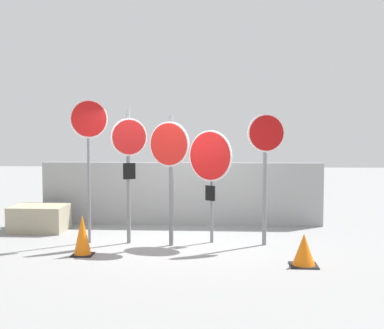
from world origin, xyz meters
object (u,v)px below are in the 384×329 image
at_px(stop_sign_1, 129,153).
at_px(traffic_cone_1, 304,250).
at_px(stop_sign_4, 266,152).
at_px(stop_sign_2, 170,157).
at_px(stop_sign_0, 89,132).
at_px(stop_sign_3, 210,162).
at_px(traffic_cone_0, 82,235).
at_px(storage_crate, 40,218).

relative_size(stop_sign_1, traffic_cone_1, 4.93).
distance_m(stop_sign_1, traffic_cone_1, 3.62).
relative_size(stop_sign_1, stop_sign_4, 1.04).
relative_size(stop_sign_1, stop_sign_2, 1.05).
bearing_deg(traffic_cone_1, stop_sign_4, 108.65).
relative_size(stop_sign_2, traffic_cone_1, 4.67).
height_order(stop_sign_0, stop_sign_2, stop_sign_0).
height_order(stop_sign_1, traffic_cone_1, stop_sign_1).
bearing_deg(stop_sign_3, stop_sign_2, -123.87).
relative_size(stop_sign_2, traffic_cone_0, 3.43).
relative_size(stop_sign_4, traffic_cone_1, 4.74).
relative_size(stop_sign_0, stop_sign_1, 1.07).
bearing_deg(stop_sign_4, traffic_cone_0, -176.34).
bearing_deg(traffic_cone_0, stop_sign_2, 30.15).
height_order(stop_sign_2, traffic_cone_0, stop_sign_2).
bearing_deg(traffic_cone_1, stop_sign_2, 149.60).
distance_m(stop_sign_4, storage_crate, 4.94).
relative_size(stop_sign_0, stop_sign_2, 1.13).
bearing_deg(stop_sign_4, stop_sign_1, 166.33).
relative_size(stop_sign_1, traffic_cone_0, 3.61).
xyz_separation_m(stop_sign_2, traffic_cone_0, (-1.39, -0.81, -1.28)).
bearing_deg(storage_crate, traffic_cone_0, -54.86).
bearing_deg(stop_sign_2, stop_sign_3, 47.49).
bearing_deg(stop_sign_0, traffic_cone_1, -49.45).
height_order(stop_sign_4, traffic_cone_0, stop_sign_4).
height_order(traffic_cone_1, storage_crate, storage_crate).
relative_size(stop_sign_3, traffic_cone_0, 3.04).
bearing_deg(stop_sign_2, storage_crate, -179.47).
relative_size(stop_sign_0, traffic_cone_1, 5.27).
xyz_separation_m(stop_sign_3, traffic_cone_0, (-2.12, -1.12, -1.17)).
xyz_separation_m(stop_sign_1, traffic_cone_1, (2.99, -1.46, -1.44)).
bearing_deg(stop_sign_0, stop_sign_2, -33.52).
distance_m(stop_sign_1, stop_sign_2, 0.79).
distance_m(stop_sign_3, traffic_cone_1, 2.53).
distance_m(stop_sign_2, stop_sign_4, 1.74).
bearing_deg(traffic_cone_1, storage_crate, 153.10).
height_order(stop_sign_0, stop_sign_4, stop_sign_0).
bearing_deg(stop_sign_2, stop_sign_4, 29.48).
bearing_deg(stop_sign_3, traffic_cone_1, -13.91).
height_order(stop_sign_2, traffic_cone_1, stop_sign_2).
xyz_separation_m(stop_sign_3, storage_crate, (-3.59, 0.97, -1.25)).
bearing_deg(traffic_cone_0, stop_sign_1, 57.22).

